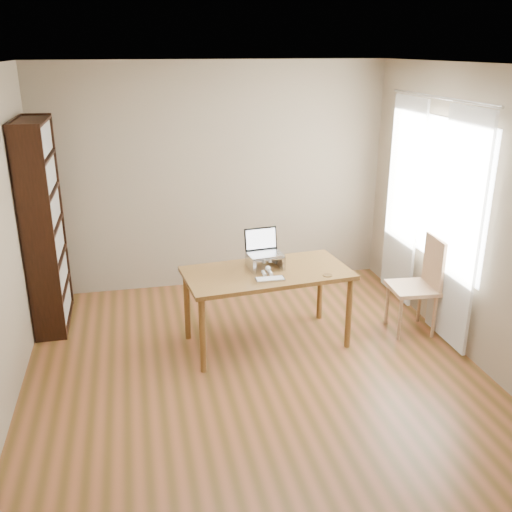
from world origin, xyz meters
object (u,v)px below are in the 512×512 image
Objects in this scene: keyboard at (270,279)px; chair at (420,281)px; cat at (263,260)px; bookshelf at (44,226)px; laptop at (264,247)px; desk at (267,280)px.

keyboard is 1.60m from chair.
chair reaches higher than cat.
bookshelf is at bearing 168.90° from chair.
chair is at bearing -5.78° from cat.
chair is (1.55, -0.21, -0.40)m from laptop.
bookshelf is 1.30× the size of desk.
keyboard is at bearing -100.01° from laptop.
bookshelf is 2.13× the size of chair.
cat is at bearing -130.20° from laptop.
laptop is 1.29× the size of keyboard.
laptop reaches higher than cat.
bookshelf reaches higher than keyboard.
bookshelf is 6.10× the size of laptop.
chair is (1.57, 0.15, -0.22)m from keyboard.
desk is 3.31× the size of cat.
bookshelf is 4.31× the size of cat.
keyboard is at bearing -90.43° from cat.
laptop is 0.40m from keyboard.
laptop is (2.06, -0.78, -0.11)m from bookshelf.
laptop is (0.00, 0.14, 0.28)m from desk.
desk is 6.04× the size of keyboard.
desk is 0.19m from cat.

